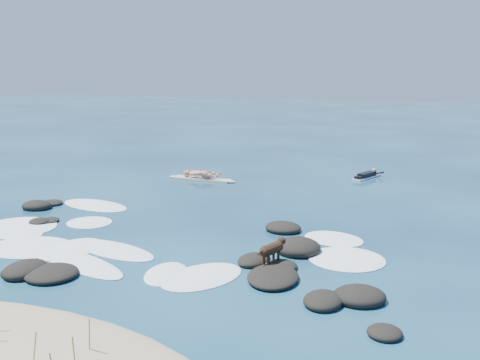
% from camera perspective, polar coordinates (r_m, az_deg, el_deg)
% --- Properties ---
extents(ground, '(160.00, 160.00, 0.00)m').
position_cam_1_polar(ground, '(16.49, -4.08, -5.72)').
color(ground, '#0A2642').
rests_on(ground, ground).
extents(reef_rocks, '(14.02, 7.27, 0.52)m').
position_cam_1_polar(reef_rocks, '(14.36, -5.87, -8.00)').
color(reef_rocks, black).
rests_on(reef_rocks, ground).
extents(breaking_foam, '(12.85, 7.11, 0.12)m').
position_cam_1_polar(breaking_foam, '(16.07, -12.93, -6.41)').
color(breaking_foam, white).
rests_on(breaking_foam, ground).
extents(standing_surfer_rig, '(3.38, 0.67, 1.93)m').
position_cam_1_polar(standing_surfer_rig, '(24.41, -4.14, 1.73)').
color(standing_surfer_rig, beige).
rests_on(standing_surfer_rig, ground).
extents(paddling_surfer_rig, '(1.23, 2.15, 0.38)m').
position_cam_1_polar(paddling_surfer_rig, '(25.62, 13.41, 0.48)').
color(paddling_surfer_rig, silver).
rests_on(paddling_surfer_rig, ground).
extents(dog, '(0.52, 1.14, 0.74)m').
position_cam_1_polar(dog, '(13.58, 3.50, -7.33)').
color(dog, black).
rests_on(dog, ground).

